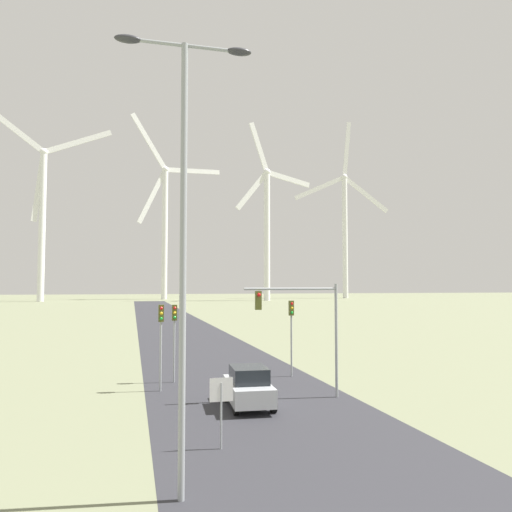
% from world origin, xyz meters
% --- Properties ---
extents(road_surface, '(10.00, 240.00, 0.01)m').
position_xyz_m(road_surface, '(0.00, 48.00, 0.00)').
color(road_surface, '#2D2D33').
rests_on(road_surface, ground).
extents(streetlamp, '(3.70, 0.32, 12.12)m').
position_xyz_m(streetlamp, '(-4.40, 7.94, 7.44)').
color(streetlamp, '#93999E').
rests_on(streetlamp, ground).
extents(stop_sign_near, '(0.81, 0.07, 2.38)m').
position_xyz_m(stop_sign_near, '(-2.70, 11.68, 1.66)').
color(stop_sign_near, '#93999E').
rests_on(stop_sign_near, ground).
extents(traffic_light_post_near_left, '(0.28, 0.34, 4.40)m').
position_xyz_m(traffic_light_post_near_left, '(-3.32, 23.68, 3.21)').
color(traffic_light_post_near_left, '#93999E').
rests_on(traffic_light_post_near_left, ground).
extents(traffic_light_post_near_right, '(0.28, 0.34, 4.58)m').
position_xyz_m(traffic_light_post_near_right, '(3.76, 23.83, 3.33)').
color(traffic_light_post_near_right, '#93999E').
rests_on(traffic_light_post_near_right, ground).
extents(traffic_light_post_mid_left, '(0.28, 0.34, 4.50)m').
position_xyz_m(traffic_light_post_mid_left, '(-4.19, 21.50, 3.28)').
color(traffic_light_post_mid_left, '#93999E').
rests_on(traffic_light_post_mid_left, ground).
extents(traffic_light_mast_overhead, '(4.78, 0.35, 5.60)m').
position_xyz_m(traffic_light_mast_overhead, '(2.49, 17.99, 4.03)').
color(traffic_light_mast_overhead, '#93999E').
rests_on(traffic_light_mast_overhead, ground).
extents(car_approaching, '(2.03, 4.19, 1.83)m').
position_xyz_m(car_approaching, '(-0.50, 17.11, 0.91)').
color(car_approaching, '#B7BCC1').
rests_on(car_approaching, ground).
extents(wind_turbine_left, '(41.22, 8.37, 65.05)m').
position_xyz_m(wind_turbine_left, '(-35.18, 172.70, 31.35)').
color(wind_turbine_left, white).
rests_on(wind_turbine_left, ground).
extents(wind_turbine_center, '(36.12, 12.60, 70.36)m').
position_xyz_m(wind_turbine_center, '(6.24, 188.69, 31.33)').
color(wind_turbine_center, white).
rests_on(wind_turbine_center, ground).
extents(wind_turbine_right, '(29.63, 7.50, 63.08)m').
position_xyz_m(wind_turbine_right, '(40.49, 164.49, 28.05)').
color(wind_turbine_right, white).
rests_on(wind_turbine_right, ground).
extents(wind_turbine_far_right, '(42.11, 2.60, 74.96)m').
position_xyz_m(wind_turbine_far_right, '(80.89, 188.02, 31.80)').
color(wind_turbine_far_right, white).
rests_on(wind_turbine_far_right, ground).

